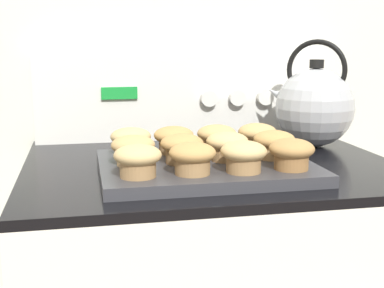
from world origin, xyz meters
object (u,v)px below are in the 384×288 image
muffin_r0_c0 (138,159)px  tea_kettle (314,106)px  muffin_pan (205,167)px  muffin_r1_c0 (133,149)px  muffin_r0_c3 (292,153)px  muffin_r0_c1 (192,157)px  muffin_r1_c1 (182,147)px  muffin_r1_c3 (274,143)px  muffin_r0_c2 (244,155)px  muffin_r2_c3 (257,135)px  muffin_r2_c2 (217,137)px  muffin_r1_c2 (227,145)px  muffin_r2_c0 (131,140)px  muffin_r2_c1 (174,139)px

muffin_r0_c0 → tea_kettle: size_ratio=0.32×
muffin_r0_c0 → muffin_pan: bearing=32.6°
muffin_pan → muffin_r1_c0: 0.15m
muffin_r0_c0 → tea_kettle: tea_kettle is taller
muffin_pan → muffin_r0_c3: size_ratio=4.90×
muffin_r0_c1 → muffin_r1_c1: (-0.00, 0.09, 0.00)m
muffin_pan → muffin_r1_c3: bearing=-0.2°
muffin_r0_c2 → muffin_r2_c3: same height
muffin_r0_c3 → muffin_r2_c2: same height
muffin_r0_c3 → muffin_pan: bearing=147.0°
tea_kettle → muffin_r2_c3: bearing=-148.1°
muffin_r1_c0 → muffin_r1_c1: size_ratio=1.00×
muffin_r1_c1 → muffin_r0_c1: bearing=-88.4°
muffin_r0_c2 → muffin_r1_c2: bearing=92.2°
muffin_r0_c1 → tea_kettle: size_ratio=0.32×
muffin_r0_c0 → muffin_r2_c0: (0.00, 0.18, 0.00)m
muffin_r2_c0 → tea_kettle: (0.45, 0.11, 0.05)m
muffin_r2_c2 → muffin_r2_c3: size_ratio=1.00×
muffin_r1_c1 → muffin_r0_c2: bearing=-44.4°
muffin_r1_c1 → muffin_r2_c3: size_ratio=1.00×
muffin_pan → muffin_r1_c0: size_ratio=4.90×
muffin_r0_c2 → muffin_r1_c0: 0.21m
muffin_r2_c2 → muffin_pan: bearing=-116.8°
muffin_r2_c1 → muffin_r1_c2: bearing=-44.2°
muffin_r1_c0 → muffin_r1_c2: size_ratio=1.00×
muffin_r0_c3 → muffin_r2_c2: bearing=117.3°
muffin_r0_c3 → muffin_r1_c1: size_ratio=1.00×
muffin_r1_c3 → tea_kettle: bearing=49.3°
muffin_r2_c0 → muffin_r1_c1: bearing=-46.4°
muffin_r1_c2 → muffin_r2_c3: (0.09, 0.09, 0.00)m
muffin_r0_c3 → tea_kettle: 0.35m
muffin_r0_c0 → muffin_r0_c2: (0.19, -0.00, 0.00)m
muffin_r1_c1 → muffin_r0_c0: bearing=-136.9°
muffin_r2_c1 → muffin_r2_c3: size_ratio=1.00×
muffin_r1_c0 → tea_kettle: size_ratio=0.32×
muffin_r1_c2 → tea_kettle: 0.34m
muffin_pan → muffin_r0_c1: (-0.04, -0.09, 0.04)m
muffin_r0_c0 → muffin_r2_c2: bearing=44.1°
tea_kettle → muffin_r0_c1: bearing=-140.8°
muffin_r0_c1 → muffin_r1_c1: 0.09m
muffin_r0_c0 → muffin_r0_c3: (0.28, -0.00, 0.00)m
muffin_r1_c2 → muffin_r2_c3: 0.13m
muffin_r0_c3 → tea_kettle: tea_kettle is taller
muffin_r0_c0 → muffin_r1_c3: bearing=17.6°
muffin_r1_c3 → muffin_r1_c0: bearing=179.7°
muffin_r1_c0 → muffin_r2_c3: size_ratio=1.00×
muffin_r2_c0 → muffin_r1_c3: bearing=-18.5°
muffin_r1_c0 → muffin_r2_c3: bearing=18.3°
muffin_r0_c1 → muffin_r2_c2: bearing=63.5°
muffin_r0_c0 → muffin_r0_c1: bearing=0.2°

